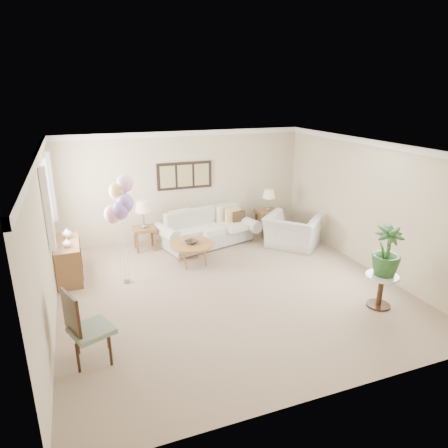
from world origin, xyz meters
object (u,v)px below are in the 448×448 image
Objects in this scene: armchair at (292,231)px; balloon_cluster at (120,201)px; sofa at (208,231)px; accent_chair at (85,326)px; coffee_table at (192,245)px.

armchair is 0.56× the size of balloon_cluster.
sofa is 2.14× the size of armchair.
balloon_cluster is (0.80, 2.19, 1.07)m from accent_chair.
accent_chair is (-2.89, -3.57, 0.21)m from sofa.
balloon_cluster reaches higher than sofa.
sofa is 1.20× the size of balloon_cluster.
coffee_table is 2.47m from armchair.
balloon_cluster is at bearing -164.71° from coffee_table.
coffee_table is at bearing 49.36° from accent_chair.
balloon_cluster reaches higher than armchair.
coffee_table is 0.79× the size of armchair.
sofa reaches higher than armchair.
coffee_table is at bearing -124.23° from sofa.
accent_chair is 2.57m from balloon_cluster.
armchair is at bearing 7.58° from balloon_cluster.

